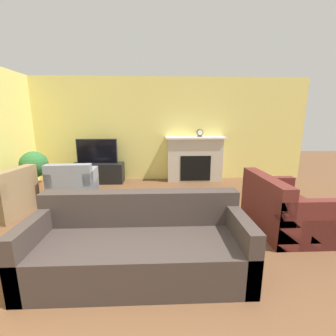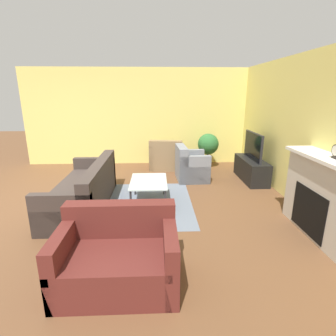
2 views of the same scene
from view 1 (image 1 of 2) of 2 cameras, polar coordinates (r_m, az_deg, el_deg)
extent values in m
cube|color=#EADB72|center=(6.12, -6.19, 9.61)|extent=(8.74, 0.06, 2.70)
cube|color=slate|center=(3.63, -6.91, -14.50)|extent=(2.18, 1.87, 0.00)
cube|color=#BCB2A3|center=(6.05, 6.76, 2.32)|extent=(1.44, 0.37, 1.18)
cube|color=black|center=(5.91, 6.99, -0.11)|extent=(0.79, 0.01, 0.66)
cube|color=white|center=(5.95, 6.94, 7.64)|extent=(1.56, 0.43, 0.05)
cube|color=black|center=(6.13, -17.23, -1.20)|extent=(1.29, 0.45, 0.51)
cube|color=#232328|center=(6.03, -17.57, 4.08)|extent=(1.02, 0.05, 0.63)
cube|color=black|center=(6.00, -17.64, 4.04)|extent=(0.98, 0.01, 0.59)
cube|color=#3D332D|center=(2.58, -7.28, -21.24)|extent=(2.26, 0.87, 0.42)
cube|color=#3D332D|center=(2.69, -6.91, -9.93)|extent=(2.26, 0.20, 0.40)
cube|color=#3D332D|center=(2.82, -30.47, -17.10)|extent=(0.14, 0.87, 0.66)
cube|color=#3D332D|center=(2.65, 17.44, -17.80)|extent=(0.14, 0.87, 0.66)
cube|color=#5B231E|center=(3.89, 27.38, -10.62)|extent=(0.85, 1.26, 0.42)
cube|color=#5B231E|center=(3.60, 23.50, -5.07)|extent=(0.20, 1.26, 0.40)
cube|color=#5B231E|center=(3.41, 32.25, -12.16)|extent=(0.85, 0.14, 0.66)
cube|color=#5B231E|center=(4.31, 23.90, -6.39)|extent=(0.85, 0.14, 0.66)
cube|color=#8C704C|center=(4.86, -36.30, -7.18)|extent=(0.86, 0.95, 0.42)
cube|color=#8C704C|center=(4.58, -34.34, -2.66)|extent=(0.31, 0.88, 0.40)
cube|color=#8C704C|center=(5.09, -33.83, -4.66)|extent=(0.77, 0.23, 0.66)
cube|color=gray|center=(4.88, -22.60, -5.60)|extent=(0.86, 0.76, 0.42)
cube|color=gray|center=(4.54, -23.94, -1.65)|extent=(0.83, 0.25, 0.40)
cube|color=gray|center=(4.76, -18.78, -4.24)|extent=(0.18, 0.72, 0.66)
cube|color=gray|center=(4.96, -26.48, -4.24)|extent=(0.18, 0.72, 0.66)
cylinder|color=#333338|center=(3.45, -14.85, -12.38)|extent=(0.04, 0.04, 0.43)
cylinder|color=#333338|center=(3.38, 0.57, -12.53)|extent=(0.04, 0.04, 0.43)
cylinder|color=#333338|center=(3.99, -13.04, -8.87)|extent=(0.04, 0.04, 0.43)
cylinder|color=#333338|center=(3.92, 0.13, -8.90)|extent=(0.04, 0.04, 0.43)
cube|color=silver|center=(3.57, -6.93, -7.31)|extent=(0.98, 0.67, 0.02)
cylinder|color=#AD704C|center=(5.84, -30.32, -4.33)|extent=(0.21, 0.21, 0.26)
cylinder|color=#4C3823|center=(5.79, -30.55, -2.29)|extent=(0.03, 0.03, 0.17)
sphere|color=#2D6B33|center=(5.73, -30.89, 0.78)|extent=(0.57, 0.57, 0.57)
cube|color=#28231E|center=(6.00, 8.06, 8.03)|extent=(0.12, 0.07, 0.03)
cylinder|color=#28231E|center=(5.99, 8.09, 8.95)|extent=(0.16, 0.07, 0.16)
cylinder|color=white|center=(5.95, 8.15, 8.93)|extent=(0.14, 0.00, 0.14)
camera|label=2|loc=(5.58, 49.83, 12.01)|focal=28.00mm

